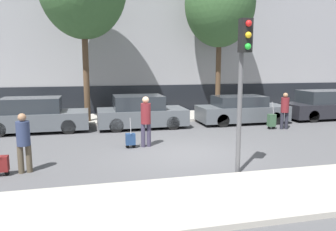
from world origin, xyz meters
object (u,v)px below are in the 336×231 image
object	(u,v)px
parked_car_0	(35,116)
parked_car_3	(326,106)
trolley_center	(130,139)
pedestrian_center	(146,118)
traffic_light	(243,66)
parked_car_2	(241,110)
pedestrian_left	(23,140)
trolley_right	(272,120)
parked_car_1	(141,113)
trolley_left	(2,164)
pedestrian_right	(285,109)
bare_tree_down_street	(220,4)

from	to	relation	value
parked_car_0	parked_car_3	distance (m)	14.20
parked_car_0	trolley_center	world-z (taller)	parked_car_0
pedestrian_center	traffic_light	xyz separation A→B (m)	(1.86, -3.44, 1.79)
parked_car_2	traffic_light	bearing A→B (deg)	-116.32
parked_car_2	pedestrian_center	distance (m)	6.33
parked_car_0	pedestrian_left	xyz separation A→B (m)	(0.53, -5.54, 0.22)
pedestrian_center	trolley_right	distance (m)	6.19
parked_car_1	parked_car_3	bearing A→B (deg)	0.23
parked_car_0	pedestrian_center	bearing A→B (deg)	-41.06
parked_car_1	parked_car_3	distance (m)	9.73
trolley_left	trolley_center	distance (m)	4.09
traffic_light	parked_car_3	bearing A→B (deg)	40.35
pedestrian_left	pedestrian_right	world-z (taller)	pedestrian_right
parked_car_2	parked_car_0	bearing A→B (deg)	179.39
trolley_left	trolley_center	xyz separation A→B (m)	(3.55, 2.03, -0.01)
trolley_left	pedestrian_center	size ratio (longest dim) A/B	0.61
parked_car_2	traffic_light	world-z (taller)	traffic_light
parked_car_3	pedestrian_center	size ratio (longest dim) A/B	2.55
pedestrian_right	parked_car_1	bearing A→B (deg)	176.84
parked_car_3	pedestrian_left	distance (m)	14.75
trolley_center	parked_car_3	bearing A→B (deg)	18.81
pedestrian_right	traffic_light	distance (m)	7.09
trolley_center	trolley_right	xyz separation A→B (m)	(6.45, 1.84, 0.08)
parked_car_1	pedestrian_right	xyz separation A→B (m)	(6.06, -1.89, 0.23)
bare_tree_down_street	trolley_left	bearing A→B (deg)	-138.28
parked_car_2	pedestrian_right	bearing A→B (deg)	-57.69
trolley_center	pedestrian_right	xyz separation A→B (m)	(6.98, 1.70, 0.60)
traffic_light	parked_car_0	bearing A→B (deg)	130.34
parked_car_0	trolley_right	bearing A→B (deg)	-10.19
pedestrian_left	trolley_right	bearing A→B (deg)	9.02
pedestrian_left	traffic_light	distance (m)	5.93
parked_car_2	trolley_center	world-z (taller)	parked_car_2
parked_car_2	trolley_left	world-z (taller)	parked_car_2
parked_car_2	pedestrian_right	world-z (taller)	pedestrian_right
parked_car_1	pedestrian_left	bearing A→B (deg)	-125.64
pedestrian_center	parked_car_3	bearing A→B (deg)	12.96
parked_car_1	bare_tree_down_street	size ratio (longest dim) A/B	0.48
parked_car_1	traffic_light	xyz separation A→B (m)	(1.48, -6.97, 2.11)
parked_car_3	trolley_left	bearing A→B (deg)	-158.28
parked_car_2	traffic_light	size ratio (longest dim) A/B	1.09
pedestrian_left	pedestrian_center	distance (m)	4.07
trolley_right	traffic_light	world-z (taller)	traffic_light
trolley_left	bare_tree_down_street	world-z (taller)	bare_tree_down_street
pedestrian_right	pedestrian_center	bearing A→B (deg)	-151.54
pedestrian_left	trolley_center	bearing A→B (deg)	19.75
parked_car_2	trolley_right	xyz separation A→B (m)	(0.62, -1.70, -0.24)
parked_car_1	pedestrian_right	bearing A→B (deg)	-17.33
parked_car_0	pedestrian_right	distance (m)	10.71
parked_car_3	trolley_right	xyz separation A→B (m)	(-4.20, -1.79, -0.30)
trolley_right	parked_car_3	bearing A→B (deg)	23.11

